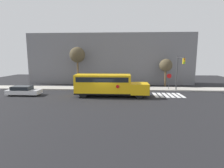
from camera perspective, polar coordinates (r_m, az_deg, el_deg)
The scene contains 10 objects.
ground_plane at distance 22.94m, azimuth -2.62°, elevation -4.45°, with size 60.00×60.00×0.00m, color black.
sidewalk_strip at distance 29.27m, azimuth -1.33°, elevation -1.42°, with size 44.00×3.00×0.15m.
building_backdrop at distance 35.30m, azimuth -0.51°, elevation 8.17°, with size 32.00×4.00×9.77m.
crosswalk_stripes at distance 25.61m, azimuth 17.84°, elevation -3.46°, with size 4.00×3.20×0.01m.
school_bus at distance 23.25m, azimuth -1.53°, elevation -0.05°, with size 9.67×2.57×2.96m.
parked_car at distance 27.07m, azimuth -26.93°, elevation -1.95°, with size 4.48×1.80×1.30m.
stop_sign at distance 29.06m, azimuth 18.10°, elevation 1.46°, with size 0.72×0.10×2.66m.
traffic_light at distance 28.01m, azimuth 21.08°, elevation 4.75°, with size 0.28×3.02×5.41m.
tree_near_sidewalk at distance 32.57m, azimuth 17.17°, elevation 5.77°, with size 2.27×2.27×4.97m.
tree_far_sidewalk at distance 32.34m, azimuth -11.24°, elevation 9.21°, with size 2.79×2.79×7.07m.
Camera 1 is at (2.30, -22.22, 5.21)m, focal length 28.00 mm.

